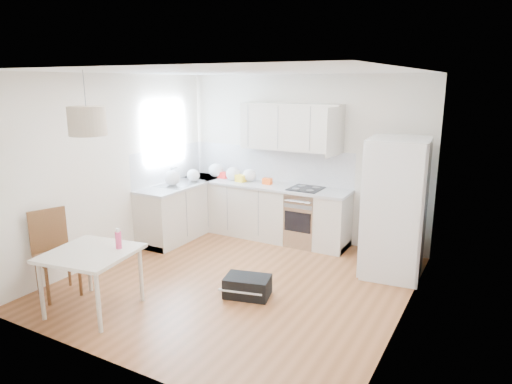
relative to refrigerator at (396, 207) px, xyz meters
The scene contains 29 objects.
floor 2.37m from the refrigerator, 142.09° to the right, with size 4.20×4.20×0.00m, color brown.
ceiling 2.80m from the refrigerator, 142.09° to the right, with size 4.20×4.20×0.00m, color white.
wall_back 1.92m from the refrigerator, 156.02° to the left, with size 4.20×4.20×0.00m, color white.
wall_left 4.06m from the refrigerator, 160.70° to the right, with size 4.20×4.20×0.00m, color white.
wall_right 1.45m from the refrigerator, 73.98° to the right, with size 4.20×4.20×0.00m, color white.
window_glassblock 3.90m from the refrigerator, behind, with size 0.02×1.00×1.00m, color #BFE0F9.
cabinets_back 2.41m from the refrigerator, 168.68° to the left, with size 3.00×0.60×0.88m, color beige.
cabinets_left 3.55m from the refrigerator, behind, with size 0.60×1.80×0.88m, color beige.
counter_back 2.36m from the refrigerator, 168.68° to the left, with size 3.02×0.64×0.04m, color #AEB1B3.
counter_left 3.52m from the refrigerator, behind, with size 0.64×1.82×0.04m, color #AEB1B3.
backsplash_back 2.45m from the refrigerator, 161.89° to the left, with size 3.00×0.01×0.58m, color white.
backsplash_left 3.82m from the refrigerator, behind, with size 0.01×1.80×0.58m, color white.
upper_cabinets 2.18m from the refrigerator, 162.08° to the left, with size 1.70×0.32×0.75m, color beige.
range_oven 1.66m from the refrigerator, 163.00° to the left, with size 0.50×0.61×0.88m, color #B1B3B5, non-canonical shape.
sink 3.52m from the refrigerator, behind, with size 0.50×0.80×0.16m, color #B1B3B5, non-canonical shape.
refrigerator is the anchor object (origin of this frame).
dining_table 3.93m from the refrigerator, 134.84° to the right, with size 1.04×1.04×0.72m.
dining_chair 4.41m from the refrigerator, 141.70° to the right, with size 0.45×0.45×1.06m, color #4F3217, non-canonical shape.
drink_bottle 3.61m from the refrigerator, 135.03° to the right, with size 0.07×0.07×0.24m, color #DB3D6B.
gym_bag 2.28m from the refrigerator, 130.66° to the right, with size 0.55×0.36×0.25m, color black.
pendant_lamp 4.03m from the refrigerator, 134.08° to the right, with size 0.39×0.39×0.30m, color tan.
grocery_bag_a 3.32m from the refrigerator, behind, with size 0.28×0.23×0.25m, color white.
grocery_bag_b 2.92m from the refrigerator, behind, with size 0.26×0.22×0.23m, color white.
grocery_bag_c 2.63m from the refrigerator, 168.75° to the left, with size 0.24×0.20×0.22m, color white.
grocery_bag_d 3.44m from the refrigerator, behind, with size 0.23×0.20×0.21m, color white.
grocery_bag_e 3.56m from the refrigerator, behind, with size 0.28×0.24×0.25m, color white.
snack_orange 2.26m from the refrigerator, 168.11° to the left, with size 0.15×0.09×0.10m, color #FF5816.
snack_yellow 2.74m from the refrigerator, behind, with size 0.18×0.11×0.12m, color yellow.
snack_red 3.17m from the refrigerator, behind, with size 0.17×0.10×0.11m, color red.
Camera 1 is at (2.93, -4.77, 2.58)m, focal length 32.00 mm.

